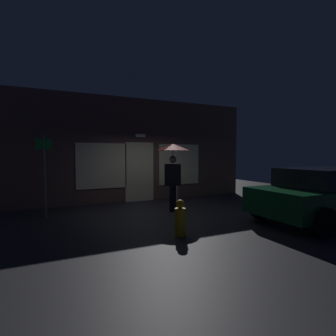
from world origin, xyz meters
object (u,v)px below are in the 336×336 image
Objects in this scene: person_with_umbrella at (173,159)px; parked_car at (326,194)px; sidewalk_bollard at (175,195)px; street_sign_post at (44,171)px; fire_hydrant at (180,219)px.

person_with_umbrella reaches higher than parked_car.
street_sign_post is at bearing -173.61° from sidewalk_bollard.
street_sign_post reaches higher than fire_hydrant.
parked_car is at bearing -59.50° from sidewalk_bollard.
sidewalk_bollard is at bearing 121.13° from parked_car.
street_sign_post is at bearing -149.39° from person_with_umbrella.
sidewalk_bollard is (4.28, 0.48, -1.00)m from street_sign_post.
street_sign_post is 3.85× the size of sidewalk_bollard.
parked_car is 6.77× the size of sidewalk_bollard.
parked_car is 4.72m from sidewalk_bollard.
fire_hydrant is (-1.68, -3.54, 0.07)m from sidewalk_bollard.
parked_car is at bearing -0.00° from person_with_umbrella.
sidewalk_bollard is at bearing 6.39° from street_sign_post.
person_with_umbrella is 2.81m from fire_hydrant.
parked_car is (3.09, -2.82, -0.91)m from person_with_umbrella.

